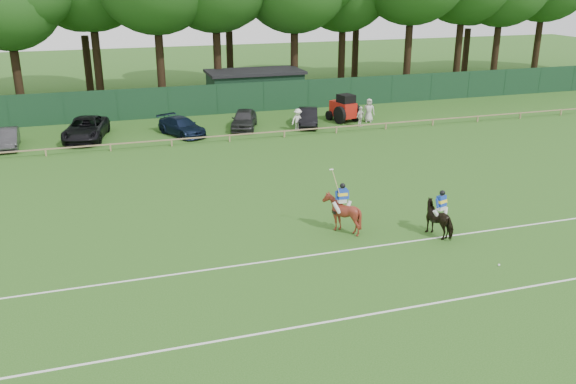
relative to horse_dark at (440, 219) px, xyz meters
name	(u,v)px	position (x,y,z in m)	size (l,w,h in m)	color
ground	(298,246)	(-6.38, 0.72, -0.76)	(160.00, 160.00, 0.00)	#1E4C14
horse_dark	(440,219)	(0.00, 0.00, 0.00)	(0.82, 1.80, 1.52)	black
horse_chestnut	(342,213)	(-3.99, 1.71, 0.11)	(1.41, 1.58, 1.75)	maroon
sedan_grey	(7,138)	(-19.88, 21.61, -0.11)	(1.37, 3.94, 1.30)	#313133
suv_black	(86,129)	(-14.86, 22.36, 0.01)	(2.55, 5.53, 1.54)	black
sedan_navy	(182,126)	(-8.26, 21.52, -0.12)	(1.80, 4.42, 1.28)	black
hatch_grey	(244,119)	(-3.49, 22.12, -0.03)	(1.72, 4.26, 1.45)	#2F2F32
estate_black	(308,117)	(1.39, 21.49, -0.08)	(1.43, 4.10, 1.35)	black
spectator_left	(298,120)	(0.15, 20.25, 0.07)	(1.07, 0.61, 1.65)	white
spectator_mid	(360,117)	(5.14, 20.12, 0.01)	(0.90, 0.37, 1.53)	silver
spectator_right	(369,110)	(6.39, 21.30, 0.16)	(0.90, 0.59, 1.85)	beige
rider_dark	(442,204)	(0.00, -0.01, 0.70)	(0.92, 0.53, 1.41)	silver
rider_chestnut	(342,197)	(-3.99, 1.70, 0.89)	(0.94, 0.61, 2.05)	silver
polo_ball	(499,265)	(0.66, -3.46, -0.71)	(0.09, 0.09, 0.09)	silver
pitch_lines	(328,284)	(-6.38, -2.78, -0.75)	(60.00, 5.10, 0.01)	silver
pitch_rail	(215,136)	(-6.38, 18.72, -0.31)	(62.10, 0.10, 0.50)	#997F5B
perimeter_fence	(193,101)	(-6.38, 27.72, 0.49)	(92.08, 0.08, 2.50)	#14351E
utility_shed	(255,87)	(-0.38, 30.72, 0.78)	(8.40, 4.40, 3.04)	#14331E
tree_row	(201,97)	(-4.38, 35.72, -0.76)	(96.00, 12.00, 21.00)	#26561C
tractor	(344,109)	(4.61, 22.08, 0.27)	(2.27, 2.90, 2.17)	red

